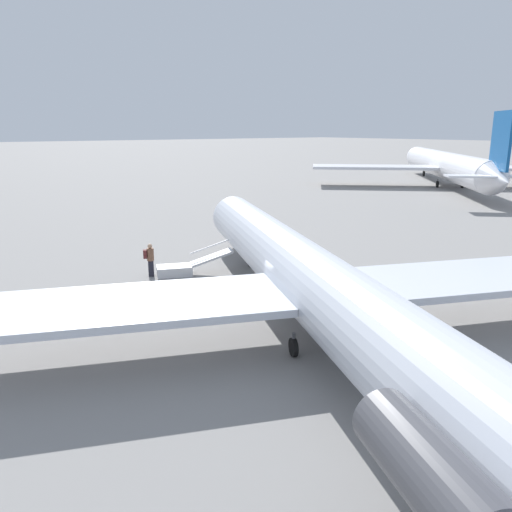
{
  "coord_description": "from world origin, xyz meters",
  "views": [
    {
      "loc": [
        -13.54,
        12.61,
        7.5
      ],
      "look_at": [
        4.0,
        -0.84,
        1.83
      ],
      "focal_mm": 35.0,
      "sensor_mm": 36.0,
      "label": 1
    }
  ],
  "objects_px": {
    "airplane_main": "(311,282)",
    "airplane_far_left": "(446,165)",
    "passenger": "(150,258)",
    "boarding_stairs": "(182,268)"
  },
  "relations": [
    {
      "from": "airplane_main",
      "to": "airplane_far_left",
      "type": "distance_m",
      "value": 55.65
    },
    {
      "from": "boarding_stairs",
      "to": "passenger",
      "type": "relative_size",
      "value": 2.35
    },
    {
      "from": "boarding_stairs",
      "to": "airplane_main",
      "type": "bearing_deg",
      "value": -66.85
    },
    {
      "from": "airplane_far_left",
      "to": "passenger",
      "type": "relative_size",
      "value": 21.1
    },
    {
      "from": "airplane_far_left",
      "to": "boarding_stairs",
      "type": "relative_size",
      "value": 8.99
    },
    {
      "from": "airplane_far_left",
      "to": "boarding_stairs",
      "type": "xyz_separation_m",
      "value": [
        -15.93,
        49.28,
        -2.33
      ]
    },
    {
      "from": "airplane_main",
      "to": "boarding_stairs",
      "type": "distance_m",
      "value": 9.93
    },
    {
      "from": "passenger",
      "to": "airplane_main",
      "type": "bearing_deg",
      "value": -58.86
    },
    {
      "from": "airplane_far_left",
      "to": "passenger",
      "type": "xyz_separation_m",
      "value": [
        -15.2,
        50.75,
        -1.7
      ]
    },
    {
      "from": "airplane_far_left",
      "to": "passenger",
      "type": "distance_m",
      "value": 53.0
    }
  ]
}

